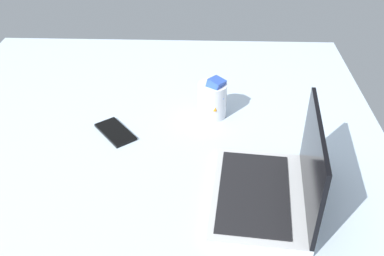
# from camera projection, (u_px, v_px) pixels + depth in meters

# --- Properties ---
(bed_mattress) EXTENTS (1.80, 1.40, 0.18)m
(bed_mattress) POSITION_uv_depth(u_px,v_px,m) (142.00, 208.00, 1.18)
(bed_mattress) COLOR silver
(bed_mattress) RESTS_ON ground
(laptop) EXTENTS (0.35, 0.26, 0.23)m
(laptop) POSITION_uv_depth(u_px,v_px,m) (274.00, 187.00, 1.05)
(laptop) COLOR #B7BABC
(laptop) RESTS_ON bed_mattress
(snack_cup) EXTENTS (0.09, 0.09, 0.14)m
(snack_cup) POSITION_uv_depth(u_px,v_px,m) (213.00, 99.00, 1.36)
(snack_cup) COLOR silver
(snack_cup) RESTS_ON bed_mattress
(cell_phone) EXTENTS (0.15, 0.14, 0.01)m
(cell_phone) POSITION_uv_depth(u_px,v_px,m) (115.00, 132.00, 1.31)
(cell_phone) COLOR black
(cell_phone) RESTS_ON bed_mattress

